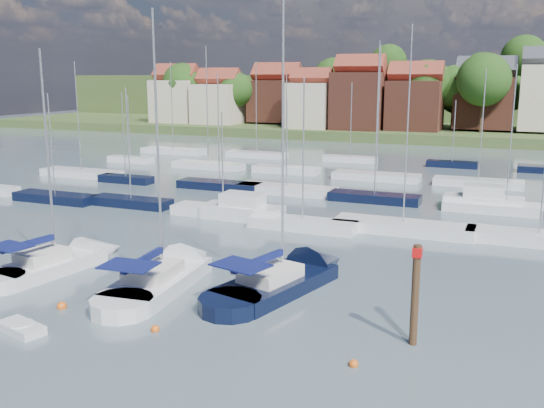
% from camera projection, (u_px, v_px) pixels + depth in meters
% --- Properties ---
extents(ground, '(260.00, 260.00, 0.00)m').
position_uv_depth(ground, '(361.00, 185.00, 67.94)').
color(ground, '#43525B').
rests_on(ground, ground).
extents(sailboat_left, '(4.52, 11.18, 14.80)m').
position_uv_depth(sailboat_left, '(66.00, 262.00, 38.78)').
color(sailboat_left, silver).
rests_on(sailboat_left, ground).
extents(sailboat_centre, '(4.43, 12.79, 17.00)m').
position_uv_depth(sailboat_centre, '(171.00, 274.00, 36.44)').
color(sailboat_centre, silver).
rests_on(sailboat_centre, ground).
extents(sailboat_navy, '(6.46, 13.12, 17.52)m').
position_uv_depth(sailboat_navy, '(293.00, 277.00, 35.80)').
color(sailboat_navy, black).
rests_on(sailboat_navy, ground).
extents(tender, '(2.76, 1.79, 0.55)m').
position_uv_depth(tender, '(21.00, 328.00, 28.98)').
color(tender, silver).
rests_on(tender, ground).
extents(timber_piling, '(0.40, 0.40, 6.98)m').
position_uv_depth(timber_piling, '(414.00, 314.00, 27.42)').
color(timber_piling, '#4C331E').
rests_on(timber_piling, ground).
extents(buoy_c, '(0.53, 0.53, 0.53)m').
position_uv_depth(buoy_c, '(62.00, 308.00, 32.01)').
color(buoy_c, '#D85914').
rests_on(buoy_c, ground).
extents(buoy_d, '(0.43, 0.43, 0.43)m').
position_uv_depth(buoy_d, '(155.00, 331.00, 29.15)').
color(buoy_d, '#D85914').
rests_on(buoy_d, ground).
extents(buoy_e, '(0.41, 0.41, 0.41)m').
position_uv_depth(buoy_e, '(286.00, 286.00, 35.43)').
color(buoy_e, beige).
rests_on(buoy_e, ground).
extents(buoy_f, '(0.41, 0.41, 0.41)m').
position_uv_depth(buoy_f, '(354.00, 366.00, 25.63)').
color(buoy_f, '#D85914').
rests_on(buoy_f, ground).
extents(buoy_h, '(0.47, 0.47, 0.47)m').
position_uv_depth(buoy_h, '(14.00, 278.00, 36.71)').
color(buoy_h, beige).
rests_on(buoy_h, ground).
extents(marina_field, '(79.62, 41.41, 15.93)m').
position_uv_depth(marina_field, '(368.00, 190.00, 62.76)').
color(marina_field, silver).
rests_on(marina_field, ground).
extents(far_shore_town, '(212.46, 90.00, 22.27)m').
position_uv_depth(far_shore_town, '(464.00, 106.00, 149.86)').
color(far_shore_town, '#42562B').
rests_on(far_shore_town, ground).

